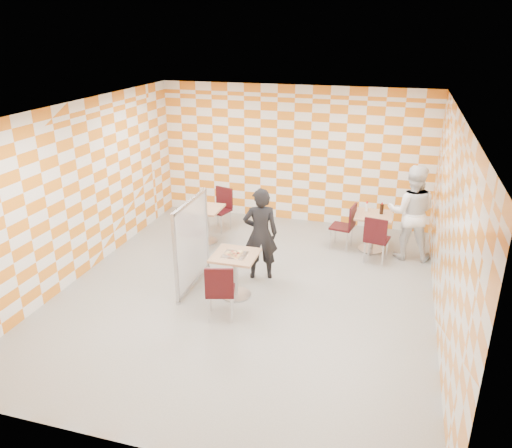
{
  "coord_description": "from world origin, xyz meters",
  "views": [
    {
      "loc": [
        2.18,
        -7.02,
        4.16
      ],
      "look_at": [
        0.1,
        0.2,
        1.15
      ],
      "focal_mm": 35.0,
      "sensor_mm": 36.0,
      "label": 1
    }
  ],
  "objects_px": {
    "second_table": "(373,226)",
    "chair_empty_far": "(222,205)",
    "soda_bottle": "(382,209)",
    "chair_second_front": "(376,236)",
    "chair_main_front": "(220,288)",
    "man_white": "(411,212)",
    "empty_table": "(204,219)",
    "sport_bottle": "(367,207)",
    "main_table": "(235,268)",
    "man_dark": "(260,234)",
    "chair_second_side": "(347,223)",
    "partition": "(192,243)",
    "chair_empty_near": "(191,230)"
  },
  "relations": [
    {
      "from": "second_table",
      "to": "chair_empty_far",
      "type": "xyz_separation_m",
      "value": [
        -3.21,
        0.21,
        0.04
      ]
    },
    {
      "from": "soda_bottle",
      "to": "chair_second_front",
      "type": "bearing_deg",
      "value": -93.29
    },
    {
      "from": "chair_main_front",
      "to": "man_white",
      "type": "xyz_separation_m",
      "value": [
        2.67,
        3.1,
        0.36
      ]
    },
    {
      "from": "empty_table",
      "to": "sport_bottle",
      "type": "relative_size",
      "value": 3.75
    },
    {
      "from": "main_table",
      "to": "man_dark",
      "type": "relative_size",
      "value": 0.46
    },
    {
      "from": "main_table",
      "to": "chair_second_front",
      "type": "distance_m",
      "value": 2.82
    },
    {
      "from": "second_table",
      "to": "empty_table",
      "type": "xyz_separation_m",
      "value": [
        -3.3,
        -0.56,
        0.0
      ]
    },
    {
      "from": "chair_second_side",
      "to": "sport_bottle",
      "type": "xyz_separation_m",
      "value": [
        0.34,
        0.24,
        0.29
      ]
    },
    {
      "from": "chair_main_front",
      "to": "sport_bottle",
      "type": "height_order",
      "value": "sport_bottle"
    },
    {
      "from": "chair_second_side",
      "to": "man_white",
      "type": "distance_m",
      "value": 1.23
    },
    {
      "from": "man_dark",
      "to": "sport_bottle",
      "type": "relative_size",
      "value": 8.22
    },
    {
      "from": "sport_bottle",
      "to": "main_table",
      "type": "bearing_deg",
      "value": -125.42
    },
    {
      "from": "second_table",
      "to": "sport_bottle",
      "type": "distance_m",
      "value": 0.39
    },
    {
      "from": "chair_second_front",
      "to": "man_dark",
      "type": "height_order",
      "value": "man_dark"
    },
    {
      "from": "partition",
      "to": "man_dark",
      "type": "distance_m",
      "value": 1.18
    },
    {
      "from": "sport_bottle",
      "to": "soda_bottle",
      "type": "bearing_deg",
      "value": -16.15
    },
    {
      "from": "chair_main_front",
      "to": "chair_empty_far",
      "type": "distance_m",
      "value": 3.64
    },
    {
      "from": "chair_second_side",
      "to": "partition",
      "type": "xyz_separation_m",
      "value": [
        -2.31,
        -2.24,
        0.25
      ]
    },
    {
      "from": "partition",
      "to": "sport_bottle",
      "type": "relative_size",
      "value": 7.75
    },
    {
      "from": "partition",
      "to": "chair_second_side",
      "type": "bearing_deg",
      "value": 44.14
    },
    {
      "from": "second_table",
      "to": "empty_table",
      "type": "bearing_deg",
      "value": -170.43
    },
    {
      "from": "second_table",
      "to": "soda_bottle",
      "type": "height_order",
      "value": "soda_bottle"
    },
    {
      "from": "chair_second_side",
      "to": "sport_bottle",
      "type": "height_order",
      "value": "sport_bottle"
    },
    {
      "from": "chair_second_front",
      "to": "soda_bottle",
      "type": "bearing_deg",
      "value": 86.71
    },
    {
      "from": "chair_empty_near",
      "to": "chair_second_side",
      "type": "bearing_deg",
      "value": 23.07
    },
    {
      "from": "man_dark",
      "to": "sport_bottle",
      "type": "distance_m",
      "value": 2.48
    },
    {
      "from": "partition",
      "to": "chair_second_front",
      "type": "bearing_deg",
      "value": 30.92
    },
    {
      "from": "empty_table",
      "to": "man_white",
      "type": "bearing_deg",
      "value": 6.16
    },
    {
      "from": "chair_empty_near",
      "to": "man_white",
      "type": "distance_m",
      "value": 4.13
    },
    {
      "from": "main_table",
      "to": "chair_second_front",
      "type": "bearing_deg",
      "value": 41.61
    },
    {
      "from": "chair_second_side",
      "to": "man_dark",
      "type": "height_order",
      "value": "man_dark"
    },
    {
      "from": "main_table",
      "to": "man_dark",
      "type": "height_order",
      "value": "man_dark"
    },
    {
      "from": "chair_empty_far",
      "to": "main_table",
      "type": "bearing_deg",
      "value": -65.87
    },
    {
      "from": "partition",
      "to": "soda_bottle",
      "type": "distance_m",
      "value": 3.79
    },
    {
      "from": "empty_table",
      "to": "chair_second_front",
      "type": "bearing_deg",
      "value": -0.53
    },
    {
      "from": "sport_bottle",
      "to": "man_white",
      "type": "bearing_deg",
      "value": -18.63
    },
    {
      "from": "empty_table",
      "to": "chair_empty_near",
      "type": "xyz_separation_m",
      "value": [
        0.02,
        -0.71,
        0.04
      ]
    },
    {
      "from": "chair_main_front",
      "to": "sport_bottle",
      "type": "xyz_separation_m",
      "value": [
        1.84,
        3.38,
        0.29
      ]
    },
    {
      "from": "main_table",
      "to": "sport_bottle",
      "type": "bearing_deg",
      "value": 54.58
    },
    {
      "from": "main_table",
      "to": "sport_bottle",
      "type": "distance_m",
      "value": 3.22
    },
    {
      "from": "chair_empty_far",
      "to": "soda_bottle",
      "type": "xyz_separation_m",
      "value": [
        3.34,
        -0.14,
        0.31
      ]
    },
    {
      "from": "chair_main_front",
      "to": "chair_empty_near",
      "type": "relative_size",
      "value": 1.0
    },
    {
      "from": "second_table",
      "to": "chair_main_front",
      "type": "bearing_deg",
      "value": -121.76
    },
    {
      "from": "chair_empty_far",
      "to": "man_white",
      "type": "height_order",
      "value": "man_white"
    },
    {
      "from": "chair_empty_far",
      "to": "man_dark",
      "type": "bearing_deg",
      "value": -53.71
    },
    {
      "from": "sport_bottle",
      "to": "soda_bottle",
      "type": "height_order",
      "value": "soda_bottle"
    },
    {
      "from": "man_white",
      "to": "sport_bottle",
      "type": "distance_m",
      "value": 0.88
    },
    {
      "from": "main_table",
      "to": "chair_second_side",
      "type": "height_order",
      "value": "chair_second_side"
    },
    {
      "from": "chair_second_side",
      "to": "chair_empty_far",
      "type": "relative_size",
      "value": 1.0
    },
    {
      "from": "second_table",
      "to": "chair_empty_far",
      "type": "distance_m",
      "value": 3.21
    }
  ]
}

